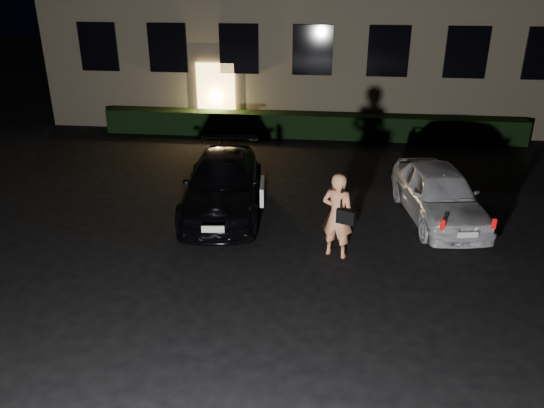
# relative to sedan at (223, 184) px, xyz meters

# --- Properties ---
(ground) EXTENTS (80.00, 80.00, 0.00)m
(ground) POSITION_rel_sedan_xyz_m (1.82, -3.87, -0.66)
(ground) COLOR black
(ground) RESTS_ON ground
(hedge) EXTENTS (15.00, 0.70, 0.85)m
(hedge) POSITION_rel_sedan_xyz_m (1.82, 6.63, -0.23)
(hedge) COLOR black
(hedge) RESTS_ON ground
(sedan) EXTENTS (2.34, 4.74, 1.32)m
(sedan) POSITION_rel_sedan_xyz_m (0.00, 0.00, 0.00)
(sedan) COLOR black
(sedan) RESTS_ON ground
(hatch) EXTENTS (2.12, 4.01, 1.30)m
(hatch) POSITION_rel_sedan_xyz_m (5.22, 0.03, -0.01)
(hatch) COLOR silver
(hatch) RESTS_ON ground
(man) EXTENTS (0.79, 0.67, 1.85)m
(man) POSITION_rel_sedan_xyz_m (2.82, -2.10, 0.27)
(man) COLOR #F89966
(man) RESTS_ON ground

